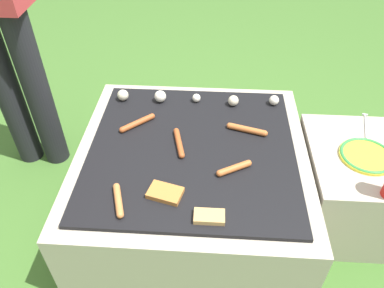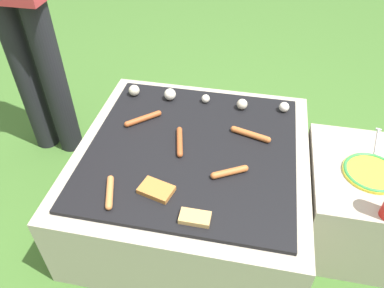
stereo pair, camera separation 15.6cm
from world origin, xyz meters
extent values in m
plane|color=#3D6628|center=(0.00, 0.00, 0.00)|extent=(14.00, 14.00, 0.00)
cube|color=#A89E8C|center=(0.00, 0.00, 0.19)|extent=(0.98, 0.98, 0.38)
cube|color=black|center=(0.00, 0.00, 0.39)|extent=(0.86, 0.86, 0.02)
cube|color=#A89E8C|center=(0.72, 0.01, 0.20)|extent=(0.44, 0.52, 0.40)
cylinder|color=black|center=(-0.93, 0.32, 0.43)|extent=(0.12, 0.12, 0.85)
cylinder|color=black|center=(-0.78, 0.32, 0.43)|extent=(0.12, 0.12, 0.85)
cylinder|color=#B7602D|center=(0.24, 0.12, 0.41)|extent=(0.16, 0.07, 0.03)
sphere|color=#B7602D|center=(0.31, 0.10, 0.41)|extent=(0.03, 0.03, 0.03)
sphere|color=#B7602D|center=(0.16, 0.14, 0.41)|extent=(0.03, 0.03, 0.03)
cylinder|color=#B7602D|center=(0.17, -0.12, 0.41)|extent=(0.13, 0.09, 0.03)
sphere|color=#B7602D|center=(0.23, -0.09, 0.41)|extent=(0.03, 0.03, 0.03)
sphere|color=#B7602D|center=(0.12, -0.16, 0.41)|extent=(0.03, 0.03, 0.03)
cylinder|color=#C6753D|center=(-0.25, -0.31, 0.41)|extent=(0.07, 0.14, 0.03)
sphere|color=#C6753D|center=(-0.23, -0.38, 0.41)|extent=(0.03, 0.03, 0.03)
sphere|color=#C6753D|center=(-0.27, -0.25, 0.41)|extent=(0.03, 0.03, 0.03)
cylinder|color=#A34C23|center=(-0.26, 0.14, 0.41)|extent=(0.14, 0.13, 0.03)
sphere|color=#A34C23|center=(-0.31, 0.08, 0.41)|extent=(0.03, 0.03, 0.03)
sphere|color=#A34C23|center=(-0.20, 0.19, 0.41)|extent=(0.03, 0.03, 0.03)
cylinder|color=#A34C23|center=(-0.06, 0.01, 0.41)|extent=(0.06, 0.16, 0.02)
sphere|color=#A34C23|center=(-0.04, -0.06, 0.41)|extent=(0.02, 0.02, 0.02)
sphere|color=#A34C23|center=(-0.07, 0.09, 0.41)|extent=(0.02, 0.02, 0.02)
cube|color=#B27033|center=(-0.08, -0.27, 0.41)|extent=(0.14, 0.11, 0.02)
cube|color=tan|center=(0.08, -0.36, 0.41)|extent=(0.11, 0.06, 0.02)
sphere|color=beige|center=(-0.36, 0.33, 0.43)|extent=(0.05, 0.05, 0.05)
sphere|color=silver|center=(-0.18, 0.33, 0.43)|extent=(0.06, 0.06, 0.06)
sphere|color=silver|center=(0.00, 0.34, 0.42)|extent=(0.04, 0.04, 0.04)
sphere|color=beige|center=(0.18, 0.32, 0.43)|extent=(0.05, 0.05, 0.05)
sphere|color=silver|center=(0.37, 0.34, 0.43)|extent=(0.05, 0.05, 0.05)
cylinder|color=yellow|center=(0.72, -0.01, 0.41)|extent=(0.22, 0.22, 0.01)
torus|color=#338C3F|center=(0.72, -0.01, 0.41)|extent=(0.22, 0.22, 0.01)
cylinder|color=silver|center=(0.77, 0.19, 0.40)|extent=(0.05, 0.17, 0.01)
cube|color=silver|center=(0.79, 0.28, 0.40)|extent=(0.03, 0.01, 0.01)
camera|label=1|loc=(0.07, -1.17, 1.46)|focal=35.00mm
camera|label=2|loc=(0.23, -1.15, 1.46)|focal=35.00mm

